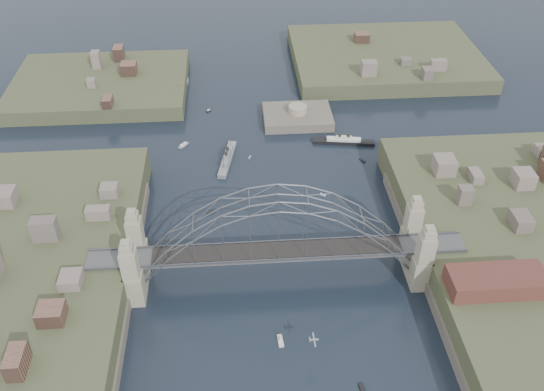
{
  "coord_description": "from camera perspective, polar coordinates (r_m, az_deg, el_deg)",
  "views": [
    {
      "loc": [
        -8.01,
        -94.27,
        97.43
      ],
      "look_at": [
        0.0,
        18.0,
        10.0
      ],
      "focal_mm": 38.55,
      "sensor_mm": 36.0,
      "label": 1
    }
  ],
  "objects": [
    {
      "name": "shore_west",
      "position": [
        142.94,
        -23.26,
        -7.99
      ],
      "size": [
        50.5,
        90.0,
        12.0
      ],
      "color": "#3F452A",
      "rests_on": "ground"
    },
    {
      "name": "small_boat_f",
      "position": [
        173.66,
        -2.18,
        3.74
      ],
      "size": [
        1.1,
        1.74,
        0.45
      ],
      "color": "silver",
      "rests_on": "ground"
    },
    {
      "name": "wharf_shed",
      "position": [
        129.58,
        21.08,
        -7.83
      ],
      "size": [
        20.0,
        8.0,
        4.0
      ],
      "primitive_type": "cube",
      "color": "#592D26",
      "rests_on": "shore_east"
    },
    {
      "name": "aeroplane",
      "position": [
        115.86,
        4.04,
        -13.87
      ],
      "size": [
        1.82,
        3.45,
        0.5
      ],
      "color": "#A1A3A8"
    },
    {
      "name": "shore_east",
      "position": [
        149.22,
        23.18,
        -5.71
      ],
      "size": [
        50.5,
        90.0,
        12.0
      ],
      "color": "#3F452A",
      "rests_on": "ground"
    },
    {
      "name": "fort_island",
      "position": [
        192.21,
        2.49,
        7.23
      ],
      "size": [
        22.0,
        16.0,
        9.4
      ],
      "color": "#595247",
      "rests_on": "ground"
    },
    {
      "name": "naval_cruiser_far",
      "position": [
        211.23,
        -8.84,
        10.18
      ],
      "size": [
        4.49,
        17.36,
        5.8
      ],
      "color": "gray",
      "rests_on": "ground"
    },
    {
      "name": "naval_cruiser_near",
      "position": [
        172.27,
        -4.39,
        3.61
      ],
      "size": [
        5.83,
        18.26,
        5.44
      ],
      "color": "gray",
      "rests_on": "ground"
    },
    {
      "name": "ocean_liner",
      "position": [
        181.2,
        7.01,
        5.27
      ],
      "size": [
        19.08,
        5.41,
        4.64
      ],
      "color": "black",
      "rests_on": "ground"
    },
    {
      "name": "small_boat_h",
      "position": [
        198.05,
        -6.22,
        8.23
      ],
      "size": [
        1.75,
        1.54,
        1.43
      ],
      "color": "silver",
      "rests_on": "ground"
    },
    {
      "name": "small_boat_g",
      "position": [
        118.25,
        8.84,
        -18.22
      ],
      "size": [
        1.27,
        2.78,
        0.45
      ],
      "color": "silver",
      "rests_on": "ground"
    },
    {
      "name": "headland_ne",
      "position": [
        233.32,
        10.97,
        12.67
      ],
      "size": [
        70.0,
        55.0,
        9.5
      ],
      "primitive_type": "cube",
      "color": "#3F452A",
      "rests_on": "ground"
    },
    {
      "name": "small_boat_e",
      "position": [
        180.89,
        -8.64,
        4.88
      ],
      "size": [
        3.39,
        3.96,
        1.43
      ],
      "color": "silver",
      "rests_on": "ground"
    },
    {
      "name": "small_boat_d",
      "position": [
        174.31,
        8.82,
        3.41
      ],
      "size": [
        1.59,
        2.38,
        0.45
      ],
      "color": "silver",
      "rests_on": "ground"
    },
    {
      "name": "small_boat_a",
      "position": [
        153.77,
        -5.98,
        -1.65
      ],
      "size": [
        2.16,
        1.89,
        0.45
      ],
      "color": "silver",
      "rests_on": "ground"
    },
    {
      "name": "headland_nw",
      "position": [
        217.78,
        -16.33,
        9.84
      ],
      "size": [
        60.0,
        45.0,
        9.0
      ],
      "primitive_type": "cube",
      "color": "#3F452A",
      "rests_on": "ground"
    },
    {
      "name": "bridge",
      "position": [
        127.26,
        0.58,
        -4.14
      ],
      "size": [
        84.0,
        13.8,
        24.6
      ],
      "color": "#4B4B4D",
      "rests_on": "ground"
    },
    {
      "name": "finger_pier",
      "position": [
        126.32,
        20.27,
        -15.51
      ],
      "size": [
        4.0,
        22.0,
        1.4
      ],
      "primitive_type": "cube",
      "color": "#4B4B4D",
      "rests_on": "ground"
    },
    {
      "name": "small_boat_c",
      "position": [
        123.25,
        0.83,
        -13.85
      ],
      "size": [
        1.29,
        3.22,
        2.38
      ],
      "color": "silver",
      "rests_on": "ground"
    },
    {
      "name": "small_boat_b",
      "position": [
        159.43,
        4.99,
        0.07
      ],
      "size": [
        1.67,
        1.31,
        0.45
      ],
      "color": "silver",
      "rests_on": "ground"
    },
    {
      "name": "ground",
      "position": [
        135.81,
        0.55,
        -8.0
      ],
      "size": [
        500.0,
        500.0,
        0.0
      ],
      "primitive_type": "plane",
      "color": "black",
      "rests_on": "ground"
    }
  ]
}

